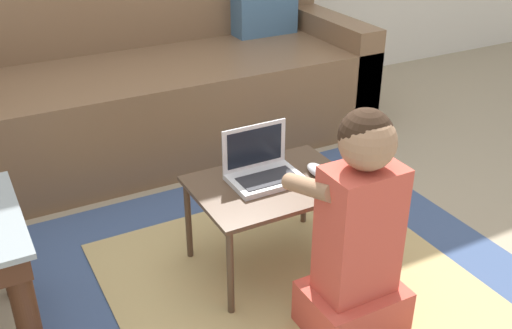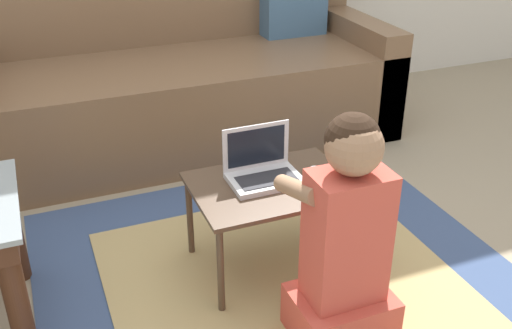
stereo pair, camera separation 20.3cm
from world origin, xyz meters
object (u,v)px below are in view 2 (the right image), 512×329
person_seated (345,242)px  laptop_desk (271,193)px  laptop (263,171)px  couch (184,82)px  computer_mouse (319,174)px

person_seated → laptop_desk: bearing=98.1°
laptop_desk → laptop: bearing=113.5°
laptop → person_seated: person_seated is taller
couch → laptop_desk: size_ratio=3.85×
computer_mouse → person_seated: 0.41m
laptop → person_seated: (0.08, -0.46, -0.03)m
laptop_desk → computer_mouse: 0.19m
couch → person_seated: size_ratio=2.79×
laptop_desk → couch: bearing=88.7°
laptop_desk → person_seated: 0.43m
laptop_desk → computer_mouse: (0.17, -0.03, 0.06)m
couch → computer_mouse: bearing=-83.5°
laptop_desk → laptop: laptop is taller
laptop_desk → computer_mouse: computer_mouse is taller
couch → laptop_desk: (-0.03, -1.25, 0.00)m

